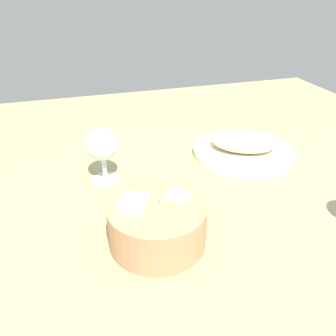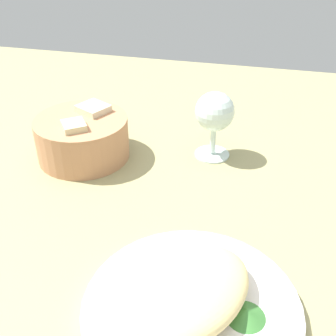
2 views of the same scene
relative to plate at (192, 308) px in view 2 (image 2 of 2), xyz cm
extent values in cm
cube|color=#9B9363|center=(13.16, 11.33, -1.70)|extent=(140.00, 140.00, 2.00)
cylinder|color=white|center=(0.00, 0.00, 0.00)|extent=(24.70, 24.70, 1.40)
ellipsoid|color=#F4D78E|center=(0.00, 0.00, 2.65)|extent=(18.93, 16.58, 3.91)
cone|color=#3F8238|center=(-0.31, -6.01, 1.34)|extent=(4.39, 4.39, 1.28)
cylinder|color=tan|center=(29.02, 25.18, 2.98)|extent=(16.17, 16.17, 7.36)
cube|color=beige|center=(32.49, 24.12, 5.30)|extent=(6.28, 6.49, 4.99)
cube|color=beige|center=(25.62, 24.77, 5.73)|extent=(5.38, 5.30, 4.02)
cylinder|color=silver|center=(34.73, 2.84, -0.40)|extent=(6.24, 6.24, 0.60)
cylinder|color=silver|center=(34.73, 2.84, 2.22)|extent=(1.00, 1.00, 4.63)
sphere|color=silver|center=(34.73, 2.84, 7.96)|extent=(6.86, 6.86, 6.86)
camera|label=1|loc=(40.17, 68.23, 38.79)|focal=36.73mm
camera|label=2|loc=(-31.24, -4.76, 39.44)|focal=45.49mm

